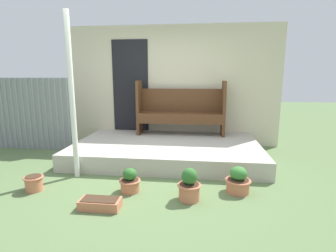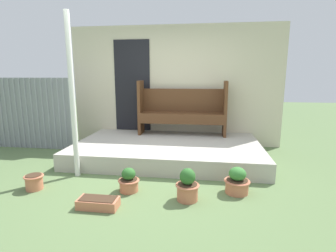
# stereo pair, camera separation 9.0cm
# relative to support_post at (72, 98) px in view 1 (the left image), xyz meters

# --- Properties ---
(ground_plane) EXTENTS (24.00, 24.00, 0.00)m
(ground_plane) POSITION_rel_support_post_xyz_m (1.10, 0.08, -1.22)
(ground_plane) COLOR #5B7547
(porch_slab) EXTENTS (3.43, 2.04, 0.29)m
(porch_slab) POSITION_rel_support_post_xyz_m (1.27, 1.10, -1.08)
(porch_slab) COLOR #B7B2A5
(porch_slab) RESTS_ON ground_plane
(house_wall) EXTENTS (4.63, 0.08, 2.60)m
(house_wall) POSITION_rel_support_post_xyz_m (1.23, 2.14, 0.08)
(house_wall) COLOR beige
(house_wall) RESTS_ON ground_plane
(fence_corrugated) EXTENTS (2.30, 0.05, 1.49)m
(fence_corrugated) POSITION_rel_support_post_xyz_m (-1.87, 1.35, -0.48)
(fence_corrugated) COLOR gray
(fence_corrugated) RESTS_ON ground_plane
(support_post) EXTENTS (0.08, 0.08, 2.45)m
(support_post) POSITION_rel_support_post_xyz_m (0.00, 0.00, 0.00)
(support_post) COLOR white
(support_post) RESTS_ON ground_plane
(bench) EXTENTS (1.84, 0.42, 1.14)m
(bench) POSITION_rel_support_post_xyz_m (1.48, 1.85, -0.36)
(bench) COLOR #54331C
(bench) RESTS_ON porch_slab
(flower_pot_left) EXTENTS (0.26, 0.26, 0.21)m
(flower_pot_left) POSITION_rel_support_post_xyz_m (-0.35, -0.56, -1.11)
(flower_pot_left) COLOR #C67251
(flower_pot_left) RESTS_ON ground_plane
(flower_pot_middle) EXTENTS (0.29, 0.29, 0.33)m
(flower_pot_middle) POSITION_rel_support_post_xyz_m (0.96, -0.44, -1.08)
(flower_pot_middle) COLOR #C67251
(flower_pot_middle) RESTS_ON ground_plane
(flower_pot_right) EXTENTS (0.30, 0.30, 0.42)m
(flower_pot_right) POSITION_rel_support_post_xyz_m (1.76, -0.58, -1.04)
(flower_pot_right) COLOR #C67251
(flower_pot_right) RESTS_ON ground_plane
(flower_pot_far_right) EXTENTS (0.34, 0.34, 0.36)m
(flower_pot_far_right) POSITION_rel_support_post_xyz_m (2.40, -0.29, -1.07)
(flower_pot_far_right) COLOR #C67251
(flower_pot_far_right) RESTS_ON ground_plane
(planter_box_rect) EXTENTS (0.48, 0.22, 0.12)m
(planter_box_rect) POSITION_rel_support_post_xyz_m (0.73, -0.93, -1.16)
(planter_box_rect) COLOR #C67251
(planter_box_rect) RESTS_ON ground_plane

